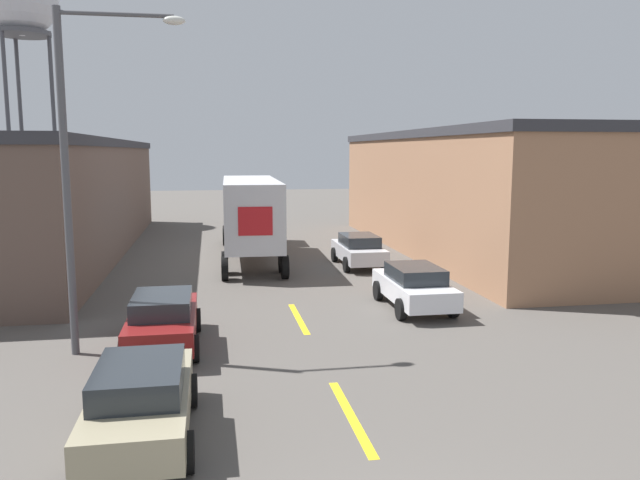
# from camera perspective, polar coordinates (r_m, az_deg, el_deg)

# --- Properties ---
(road_centerline) EXTENTS (0.20, 18.59, 0.01)m
(road_centerline) POSITION_cam_1_polar(r_m,az_deg,el_deg) (12.97, 2.84, -15.75)
(road_centerline) COLOR yellow
(road_centerline) RESTS_ON ground_plane
(warehouse_left) EXTENTS (11.90, 28.76, 5.84)m
(warehouse_left) POSITION_cam_1_polar(r_m,az_deg,el_deg) (35.52, -26.80, 3.50)
(warehouse_left) COLOR brown
(warehouse_left) RESTS_ON ground_plane
(warehouse_right) EXTENTS (12.28, 24.31, 6.29)m
(warehouse_right) POSITION_cam_1_polar(r_m,az_deg,el_deg) (34.89, 16.90, 4.31)
(warehouse_right) COLOR #9E7051
(warehouse_right) RESTS_ON ground_plane
(semi_truck) EXTENTS (3.07, 12.72, 3.94)m
(semi_truck) POSITION_cam_1_polar(r_m,az_deg,el_deg) (30.93, -6.45, 2.70)
(semi_truck) COLOR silver
(semi_truck) RESTS_ON ground_plane
(parked_car_left_near) EXTENTS (1.94, 4.36, 1.47)m
(parked_car_left_near) POSITION_cam_1_polar(r_m,az_deg,el_deg) (12.13, -16.04, -13.82)
(parked_car_left_near) COLOR tan
(parked_car_left_near) RESTS_ON ground_plane
(parked_car_right_far) EXTENTS (1.94, 4.36, 1.47)m
(parked_car_right_far) POSITION_cam_1_polar(r_m,az_deg,el_deg) (28.63, 3.56, -0.87)
(parked_car_right_far) COLOR silver
(parked_car_right_far) RESTS_ON ground_plane
(parked_car_right_mid) EXTENTS (1.94, 4.36, 1.47)m
(parked_car_right_mid) POSITION_cam_1_polar(r_m,az_deg,el_deg) (21.17, 8.59, -4.15)
(parked_car_right_mid) COLOR silver
(parked_car_right_mid) RESTS_ON ground_plane
(parked_car_left_far) EXTENTS (1.94, 4.36, 1.47)m
(parked_car_left_far) POSITION_cam_1_polar(r_m,az_deg,el_deg) (17.37, -14.17, -7.04)
(parked_car_left_far) COLOR maroon
(parked_car_left_far) RESTS_ON ground_plane
(water_tower) EXTENTS (5.03, 5.03, 18.26)m
(water_tower) POSITION_cam_1_polar(r_m,az_deg,el_deg) (50.71, -25.72, 18.96)
(water_tower) COLOR #47474C
(water_tower) RESTS_ON ground_plane
(street_lamp) EXTENTS (3.16, 0.32, 8.74)m
(street_lamp) POSITION_cam_1_polar(r_m,az_deg,el_deg) (16.89, -21.08, 7.04)
(street_lamp) COLOR #4C4C51
(street_lamp) RESTS_ON ground_plane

